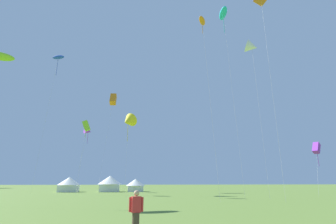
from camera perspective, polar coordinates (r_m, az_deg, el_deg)
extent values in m
cube|color=orange|center=(64.82, -12.23, 2.80)|extent=(1.64, 2.71, 3.18)
cylinder|color=#B2B2B7|center=(61.47, -13.78, -6.65)|extent=(2.01, 1.91, 21.96)
ellipsoid|color=#1EB7CC|center=(44.17, 12.29, 20.86)|extent=(2.00, 3.54, 1.05)
cylinder|color=teal|center=(42.99, 12.46, 18.63)|extent=(0.08, 0.08, 2.87)
cylinder|color=#B2B2B7|center=(36.91, 14.36, 3.91)|extent=(0.40, 2.04, 27.96)
cone|color=yellow|center=(47.02, -8.97, -2.06)|extent=(3.84, 3.90, 3.17)
cylinder|color=#A79518|center=(46.56, -9.08, -4.70)|extent=(0.08, 0.08, 3.10)
cylinder|color=#B2B2B7|center=(44.89, -9.32, -9.70)|extent=(0.06, 2.21, 12.79)
ellipsoid|color=orange|center=(35.83, 7.68, 19.66)|extent=(1.74, 2.17, 0.75)
cylinder|color=#A75C11|center=(35.18, 7.75, 18.11)|extent=(0.05, 0.05, 1.54)
cylinder|color=#B2B2B7|center=(30.56, 9.47, 2.36)|extent=(0.93, 0.84, 22.58)
cylinder|color=#B2B2B7|center=(32.21, 22.29, 5.35)|extent=(0.96, 1.77, 25.70)
cone|color=purple|center=(63.11, -17.52, -4.10)|extent=(2.48, 2.48, 2.01)
cylinder|color=#63238B|center=(62.81, -17.65, -5.67)|extent=(0.06, 0.06, 2.60)
cylinder|color=#B2B2B7|center=(61.41, -18.98, -10.15)|extent=(1.76, 1.94, 13.69)
ellipsoid|color=blue|center=(57.50, -23.44, 11.23)|extent=(2.81, 1.91, 0.80)
cylinder|color=#183599|center=(56.59, -23.68, 9.21)|extent=(0.06, 0.06, 3.44)
cylinder|color=#B2B2B7|center=(52.86, -25.82, -1.58)|extent=(1.38, 1.13, 26.63)
cone|color=white|center=(43.31, 18.32, 13.77)|extent=(2.88, 2.72, 2.47)
cylinder|color=#B2B2B7|center=(38.42, 19.96, -0.55)|extent=(0.51, 1.66, 22.62)
cube|color=#99DB2D|center=(49.05, -17.91, -2.96)|extent=(1.56, 1.00, 1.99)
cylinder|color=olive|center=(48.79, -18.04, -4.50)|extent=(0.06, 0.06, 1.69)
cylinder|color=#B2B2B7|center=(47.07, -18.94, -9.81)|extent=(0.38, 2.34, 12.02)
cube|color=purple|center=(47.57, 30.39, -6.98)|extent=(1.84, 1.55, 1.92)
cylinder|color=#63238B|center=(47.41, 30.67, -9.02)|extent=(0.06, 0.06, 2.48)
cylinder|color=#B2B2B7|center=(45.91, 30.58, -11.35)|extent=(2.30, 1.77, 7.34)
cube|color=red|center=(10.69, -7.16, -19.91)|extent=(0.40, 0.28, 0.60)
sphere|color=tan|center=(10.66, -7.08, -17.67)|extent=(0.22, 0.22, 0.22)
cylinder|color=red|center=(10.68, -8.53, -19.87)|extent=(0.09, 0.09, 0.55)
cylinder|color=red|center=(10.70, -5.80, -19.95)|extent=(0.09, 0.09, 0.55)
cube|color=white|center=(59.69, -21.46, -15.72)|extent=(3.78, 3.78, 1.42)
cone|color=white|center=(59.67, -21.31, -14.25)|extent=(4.73, 4.73, 1.66)
cube|color=white|center=(58.59, -13.00, -16.32)|extent=(4.15, 4.15, 1.55)
cone|color=white|center=(58.58, -12.90, -14.67)|extent=(5.18, 5.18, 1.81)
cube|color=white|center=(58.53, -7.35, -16.72)|extent=(3.33, 3.33, 1.25)
cone|color=white|center=(58.52, -7.30, -15.40)|extent=(4.16, 4.16, 1.46)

